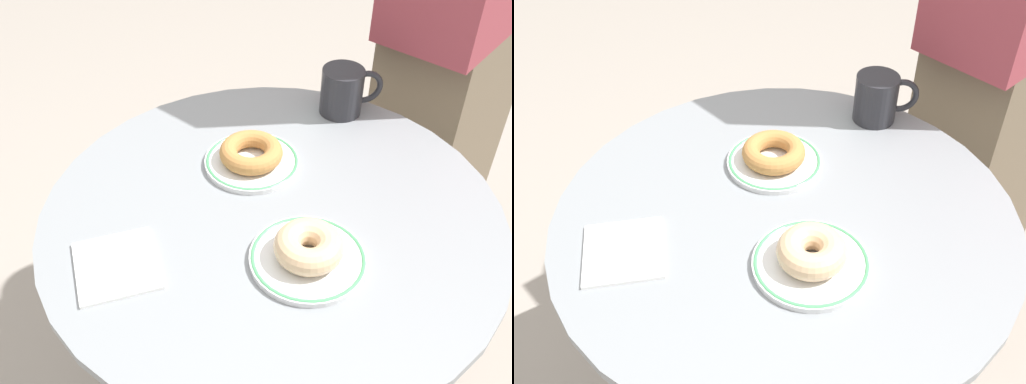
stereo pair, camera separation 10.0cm
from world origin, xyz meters
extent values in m
cylinder|color=gray|center=(0.00, 0.00, 0.72)|extent=(0.78, 0.78, 0.02)
cylinder|color=gray|center=(0.00, 0.00, 0.37)|extent=(0.06, 0.06, 0.69)
cylinder|color=white|center=(-0.12, 0.04, 0.73)|extent=(0.17, 0.17, 0.01)
torus|color=#4C9E66|center=(-0.12, 0.04, 0.74)|extent=(0.17, 0.17, 0.01)
cylinder|color=white|center=(0.12, -0.02, 0.73)|extent=(0.18, 0.18, 0.01)
torus|color=#4C9E66|center=(0.12, -0.02, 0.74)|extent=(0.18, 0.18, 0.01)
torus|color=#BC7F42|center=(-0.12, 0.04, 0.76)|extent=(0.15, 0.15, 0.03)
torus|color=#E0B789|center=(0.12, -0.02, 0.76)|extent=(0.11, 0.11, 0.04)
cube|color=white|center=(-0.04, -0.27, 0.73)|extent=(0.16, 0.16, 0.01)
cylinder|color=#28282D|center=(-0.16, 0.29, 0.78)|extent=(0.08, 0.08, 0.10)
torus|color=#28282D|center=(-0.14, 0.33, 0.78)|extent=(0.04, 0.07, 0.07)
cube|color=brown|center=(-0.17, 0.66, 0.41)|extent=(0.31, 0.43, 0.82)
camera|label=1|loc=(0.59, -0.45, 1.43)|focal=42.45mm
camera|label=2|loc=(0.64, -0.37, 1.43)|focal=42.45mm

